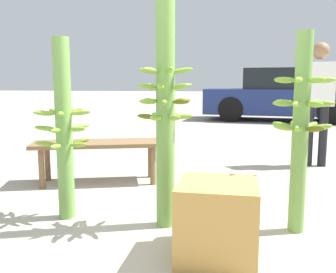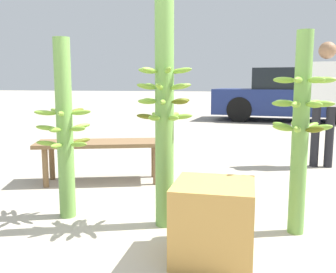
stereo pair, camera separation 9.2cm
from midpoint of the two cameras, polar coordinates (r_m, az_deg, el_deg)
The scene contains 8 objects.
ground_plane at distance 2.79m, azimuth 0.14°, elevation -14.45°, with size 80.00×80.00×0.00m, color #A89E8C.
banana_stalk_left at distance 3.03m, azimuth -14.63°, elevation 1.05°, with size 0.45×0.45×1.42m.
banana_stalk_center at distance 2.73m, azimuth 0.42°, elevation 3.64°, with size 0.41×0.41×1.67m.
banana_stalk_right at distance 2.77m, azimuth 20.44°, elevation 1.33°, with size 0.42×0.42×1.43m.
vendor_person at distance 5.12m, azimuth 23.27°, elevation 6.14°, with size 0.57×0.21×1.57m.
market_bench at distance 4.08m, azimuth -9.39°, elevation -1.62°, with size 1.46×0.85×0.45m.
parked_car at distance 10.99m, azimuth 18.38°, elevation 5.92°, with size 4.18×2.03×1.45m.
produce_crate at distance 2.36m, azimuth 8.08°, elevation -12.64°, with size 0.48×0.48×0.48m.
Camera 2 is at (0.59, -2.51, 1.08)m, focal length 40.00 mm.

